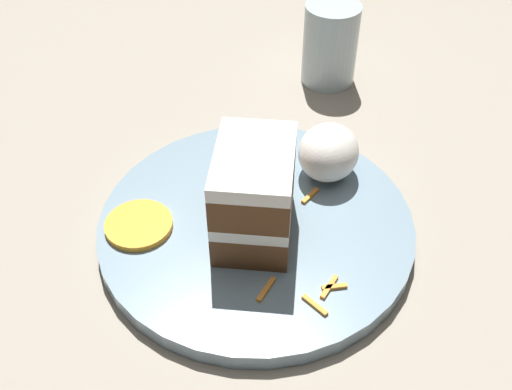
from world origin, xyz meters
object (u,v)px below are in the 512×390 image
at_px(cake_slice, 254,194).
at_px(cream_dollop, 328,152).
at_px(plate, 256,226).
at_px(drinking_glass, 330,49).
at_px(orange_garnish, 139,225).

distance_m(cake_slice, cream_dollop, 0.10).
relative_size(plate, drinking_glass, 2.94).
distance_m(plate, cake_slice, 0.05).
height_order(cake_slice, orange_garnish, cake_slice).
xyz_separation_m(cream_dollop, drinking_glass, (-0.19, -0.04, -0.00)).
height_order(cake_slice, cream_dollop, cake_slice).
bearing_deg(cream_dollop, orange_garnish, -48.54).
height_order(cream_dollop, drinking_glass, drinking_glass).
relative_size(orange_garnish, drinking_glass, 0.62).
relative_size(cream_dollop, drinking_glass, 0.66).
bearing_deg(cake_slice, drinking_glass, -102.37).
bearing_deg(orange_garnish, drinking_glass, 162.90).
bearing_deg(cream_dollop, plate, -28.62).
bearing_deg(drinking_glass, cream_dollop, 12.96).
height_order(plate, drinking_glass, drinking_glass).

